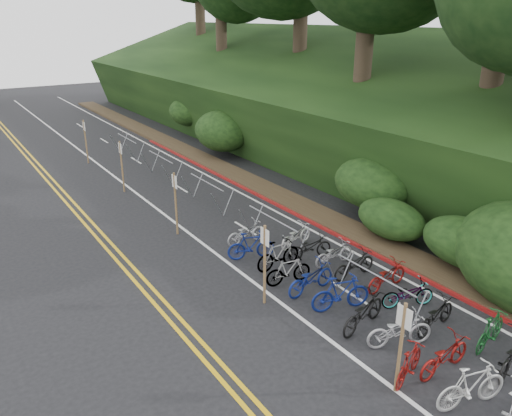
{
  "coord_description": "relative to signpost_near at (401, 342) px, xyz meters",
  "views": [
    {
      "loc": [
        -6.68,
        -5.53,
        7.98
      ],
      "look_at": [
        2.85,
        8.85,
        1.3
      ],
      "focal_mm": 35.0,
      "sensor_mm": 36.0,
      "label": 1
    }
  ],
  "objects": [
    {
      "name": "ground",
      "position": [
        -0.98,
        -0.29,
        -1.32
      ],
      "size": [
        120.0,
        120.0,
        0.0
      ],
      "primitive_type": "plane",
      "color": "black",
      "rests_on": "ground"
    },
    {
      "name": "signpost_near",
      "position": [
        0.0,
        0.0,
        0.0
      ],
      "size": [
        0.08,
        0.4,
        2.3
      ],
      "color": "brown",
      "rests_on": "ground"
    },
    {
      "name": "bike_racks_rest",
      "position": [
        2.02,
        12.71,
        -0.47
      ],
      "size": [
        1.14,
        23.0,
        1.17
      ],
      "color": "gray",
      "rests_on": "ground"
    },
    {
      "name": "road_markings",
      "position": [
        -0.35,
        9.81,
        -1.32
      ],
      "size": [
        7.47,
        80.0,
        0.01
      ],
      "color": "gold",
      "rests_on": "ground"
    },
    {
      "name": "bike_valet",
      "position": [
        1.96,
        2.29,
        -0.85
      ],
      "size": [
        3.27,
        13.62,
        1.09
      ],
      "color": "slate",
      "rests_on": "ground"
    },
    {
      "name": "signposts_rest",
      "position": [
        -0.38,
        13.71,
        0.11
      ],
      "size": [
        0.08,
        18.4,
        2.5
      ],
      "color": "brown",
      "rests_on": "ground"
    },
    {
      "name": "embankment",
      "position": [
        11.98,
        18.75,
        1.24
      ],
      "size": [
        14.3,
        48.14,
        9.11
      ],
      "color": "black",
      "rests_on": "ground"
    },
    {
      "name": "bike_front",
      "position": [
        0.54,
        0.11,
        -0.88
      ],
      "size": [
        0.87,
        1.53,
        0.89
      ],
      "primitive_type": "imported",
      "rotation": [
        0.0,
        0.0,
        1.9
      ],
      "color": "maroon",
      "rests_on": "ground"
    },
    {
      "name": "red_curb",
      "position": [
        4.72,
        11.71,
        -1.27
      ],
      "size": [
        0.25,
        28.0,
        0.1
      ],
      "primitive_type": "cube",
      "color": "maroon",
      "rests_on": "ground"
    }
  ]
}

